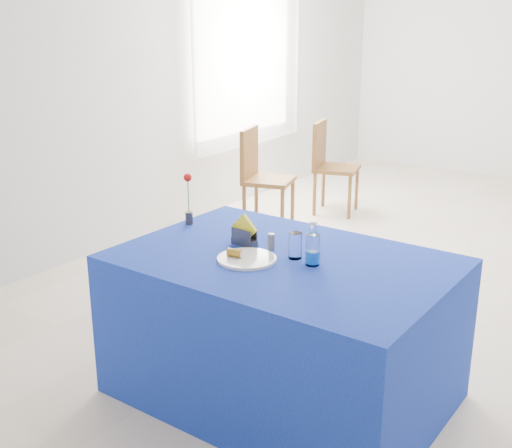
% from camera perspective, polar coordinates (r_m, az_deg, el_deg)
% --- Properties ---
extents(floor, '(7.00, 7.00, 0.00)m').
position_cam_1_polar(floor, '(5.19, 15.94, -4.11)').
color(floor, beige).
rests_on(floor, ground).
extents(room_shell, '(7.00, 7.00, 7.00)m').
position_cam_1_polar(room_shell, '(4.85, 17.74, 15.48)').
color(room_shell, silver).
rests_on(room_shell, ground).
extents(window_pane, '(0.04, 1.50, 1.60)m').
position_cam_1_polar(window_pane, '(6.73, -1.02, 14.99)').
color(window_pane, white).
rests_on(window_pane, room_shell).
extents(curtain, '(0.04, 1.75, 1.85)m').
position_cam_1_polar(curtain, '(6.69, -0.53, 14.98)').
color(curtain, white).
rests_on(curtain, room_shell).
extents(plate, '(0.29, 0.29, 0.01)m').
position_cam_1_polar(plate, '(3.10, -0.82, -3.12)').
color(plate, silver).
rests_on(plate, blue_table).
extents(drinking_glass, '(0.07, 0.07, 0.13)m').
position_cam_1_polar(drinking_glass, '(3.11, 3.50, -1.93)').
color(drinking_glass, white).
rests_on(drinking_glass, blue_table).
extents(salt_shaker, '(0.03, 0.03, 0.08)m').
position_cam_1_polar(salt_shaker, '(3.31, -0.77, -1.10)').
color(salt_shaker, slate).
rests_on(salt_shaker, blue_table).
extents(pepper_shaker, '(0.03, 0.03, 0.08)m').
position_cam_1_polar(pepper_shaker, '(3.23, 1.37, -1.60)').
color(pepper_shaker, '#5D5D62').
rests_on(pepper_shaker, blue_table).
extents(blue_table, '(1.60, 1.10, 0.76)m').
position_cam_1_polar(blue_table, '(3.29, 2.38, -9.18)').
color(blue_table, '#102094').
rests_on(blue_table, floor).
extents(water_bottle, '(0.07, 0.07, 0.21)m').
position_cam_1_polar(water_bottle, '(3.03, 5.07, -2.37)').
color(water_bottle, silver).
rests_on(water_bottle, blue_table).
extents(napkin_holder, '(0.16, 0.07, 0.17)m').
position_cam_1_polar(napkin_holder, '(3.29, -1.05, -1.07)').
color(napkin_holder, '#3A393E').
rests_on(napkin_holder, blue_table).
extents(rose_vase, '(0.05, 0.05, 0.30)m').
position_cam_1_polar(rose_vase, '(3.62, -6.02, 2.11)').
color(rose_vase, '#25252A').
rests_on(rose_vase, blue_table).
extents(chair_win_a, '(0.53, 0.53, 0.94)m').
position_cam_1_polar(chair_win_a, '(5.88, 0.36, 4.67)').
color(chair_win_a, brown).
rests_on(chair_win_a, floor).
extents(chair_win_b, '(0.51, 0.51, 0.92)m').
position_cam_1_polar(chair_win_b, '(6.46, 6.50, 5.63)').
color(chair_win_b, brown).
rests_on(chair_win_b, floor).
extents(banana_pieces, '(0.08, 0.05, 0.04)m').
position_cam_1_polar(banana_pieces, '(3.10, -1.88, -2.59)').
color(banana_pieces, gold).
rests_on(banana_pieces, plate).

